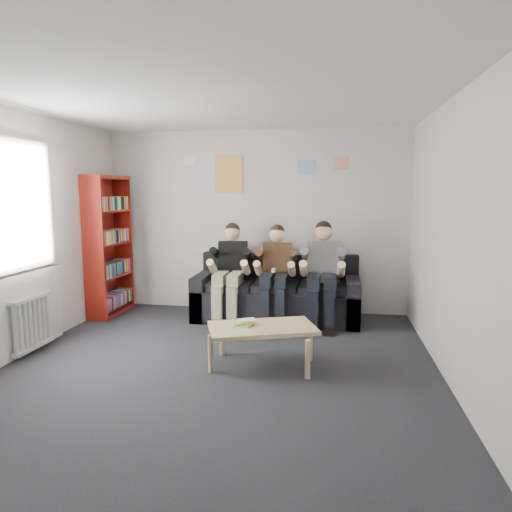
{
  "coord_description": "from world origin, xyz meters",
  "views": [
    {
      "loc": [
        1.13,
        -4.26,
        1.81
      ],
      "look_at": [
        0.21,
        1.3,
        1.0
      ],
      "focal_mm": 32.0,
      "sensor_mm": 36.0,
      "label": 1
    }
  ],
  "objects_px": {
    "coffee_table": "(262,331)",
    "sofa": "(277,296)",
    "bookshelf": "(110,246)",
    "person_middle": "(275,274)",
    "person_left": "(230,272)",
    "person_right": "(322,274)"
  },
  "relations": [
    {
      "from": "bookshelf",
      "to": "person_right",
      "type": "height_order",
      "value": "bookshelf"
    },
    {
      "from": "bookshelf",
      "to": "person_left",
      "type": "xyz_separation_m",
      "value": [
        1.82,
        -0.06,
        -0.33
      ]
    },
    {
      "from": "bookshelf",
      "to": "coffee_table",
      "type": "distance_m",
      "value": 3.11
    },
    {
      "from": "coffee_table",
      "to": "person_right",
      "type": "distance_m",
      "value": 1.76
    },
    {
      "from": "coffee_table",
      "to": "person_middle",
      "type": "xyz_separation_m",
      "value": [
        -0.07,
        1.64,
        0.3
      ]
    },
    {
      "from": "sofa",
      "to": "bookshelf",
      "type": "relative_size",
      "value": 1.13
    },
    {
      "from": "sofa",
      "to": "bookshelf",
      "type": "xyz_separation_m",
      "value": [
        -2.45,
        -0.15,
        0.7
      ]
    },
    {
      "from": "coffee_table",
      "to": "sofa",
      "type": "bearing_deg",
      "value": 92.1
    },
    {
      "from": "coffee_table",
      "to": "person_left",
      "type": "height_order",
      "value": "person_left"
    },
    {
      "from": "sofa",
      "to": "coffee_table",
      "type": "xyz_separation_m",
      "value": [
        0.07,
        -1.84,
        0.06
      ]
    },
    {
      "from": "bookshelf",
      "to": "person_left",
      "type": "relative_size",
      "value": 1.49
    },
    {
      "from": "sofa",
      "to": "person_middle",
      "type": "relative_size",
      "value": 1.7
    },
    {
      "from": "person_middle",
      "to": "person_right",
      "type": "bearing_deg",
      "value": -6.46
    },
    {
      "from": "person_left",
      "to": "coffee_table",
      "type": "bearing_deg",
      "value": -74.51
    },
    {
      "from": "person_left",
      "to": "person_right",
      "type": "distance_m",
      "value": 1.28
    },
    {
      "from": "person_left",
      "to": "bookshelf",
      "type": "bearing_deg",
      "value": 170.26
    },
    {
      "from": "bookshelf",
      "to": "person_right",
      "type": "bearing_deg",
      "value": 0.32
    },
    {
      "from": "bookshelf",
      "to": "person_middle",
      "type": "xyz_separation_m",
      "value": [
        2.45,
        -0.06,
        -0.34
      ]
    },
    {
      "from": "bookshelf",
      "to": "coffee_table",
      "type": "height_order",
      "value": "bookshelf"
    },
    {
      "from": "sofa",
      "to": "person_middle",
      "type": "xyz_separation_m",
      "value": [
        -0.0,
        -0.21,
        0.36
      ]
    },
    {
      "from": "person_left",
      "to": "person_right",
      "type": "height_order",
      "value": "person_right"
    },
    {
      "from": "coffee_table",
      "to": "person_middle",
      "type": "bearing_deg",
      "value": 92.36
    }
  ]
}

